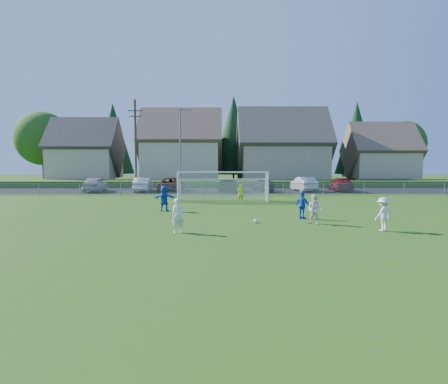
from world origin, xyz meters
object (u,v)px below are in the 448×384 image
Objects in this scene: car_b at (143,185)px; car_g at (341,184)px; player_white_a at (178,216)px; soccer_goal at (223,182)px; car_c at (171,184)px; player_white_b at (315,210)px; goalkeeper at (240,193)px; car_d at (228,185)px; car_e at (263,185)px; player_white_c at (383,214)px; car_a at (95,184)px; soccer_ball at (256,221)px; car_f at (304,184)px; player_blue_a at (302,205)px; player_blue_b at (164,199)px.

car_b reaches higher than car_g.
player_white_a is 0.22× the size of soccer_goal.
car_b is at bearing 19.13° from car_c.
player_white_b is at bearing 74.73° from car_g.
car_b is at bearing -45.20° from goalkeeper.
car_d is 3.91m from car_e.
car_e is at bearing -103.03° from goalkeeper.
car_a reaches higher than player_white_c.
car_e is at bearing 82.69° from soccer_ball.
goalkeeper is 0.20× the size of soccer_goal.
player_white_b is 0.33× the size of car_f.
player_white_a is at bearing 83.47° from player_blue_a.
car_b is at bearing -7.10° from player_blue_a.
car_c reaches higher than goalkeeper.
soccer_ball is 6.45m from player_white_c.
player_white_b reaches higher than car_b.
car_g is (4.11, -0.01, -0.04)m from car_f.
car_a is 8.19m from car_c.
player_white_a is 0.32× the size of car_g.
player_white_b reaches higher than car_e.
soccer_ball is 24.20m from car_c.
player_blue_b is at bearing 45.08° from car_f.
player_blue_a is at bearing 120.61° from car_b.
player_white_c is 16.14m from soccer_goal.
player_white_a reaches higher than car_e.
player_blue_b is 0.36× the size of car_f.
player_white_a is 1.03× the size of player_white_b.
car_d is at bearing 92.81° from soccer_ball.
player_white_c is 14.86m from goalkeeper.
car_d is (2.82, 25.08, -0.10)m from player_white_a.
car_c is at bearing 116.60° from soccer_goal.
player_blue_b is 17.96m from car_c.
soccer_ball is 3.29m from player_blue_a.
player_blue_a is 22.56m from car_g.
car_e is 8.64m from car_g.
car_b is 13.54m from soccer_goal.
player_white_c is at bearing 108.56° from car_d.
car_e is at bearing 66.21° from soccer_goal.
car_f is at bearing 49.36° from player_white_a.
player_white_c is 1.11× the size of goalkeeper.
car_a is at bearing -7.19° from car_e.
car_f is (7.58, 11.34, 0.05)m from goalkeeper.
car_c is at bearing -5.20° from car_d.
goalkeeper is (-6.16, 13.52, -0.08)m from player_white_c.
player_blue_a reaches higher than car_e.
player_white_a is at bearing 111.40° from player_blue_b.
player_white_a is at bearing 111.46° from car_a.
goalkeeper is at bearing 130.23° from car_b.
car_f is at bearing 112.82° from player_white_b.
player_blue_b is at bearing -64.80° from player_white_c.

